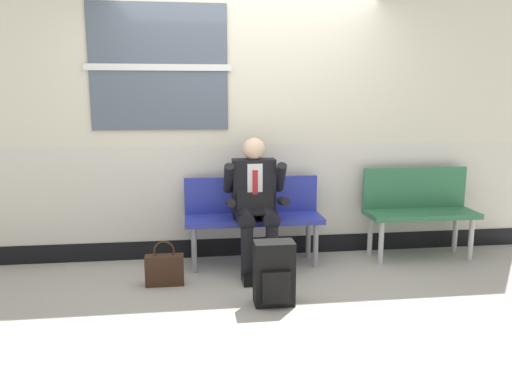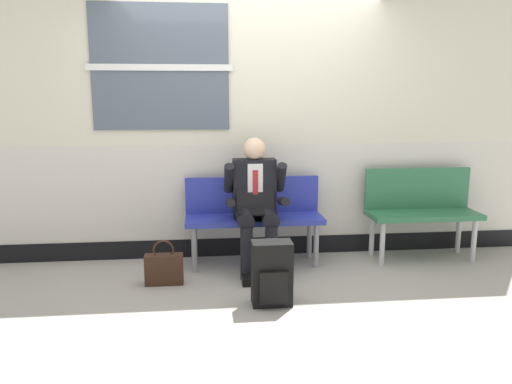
# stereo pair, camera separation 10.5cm
# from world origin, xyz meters

# --- Properties ---
(ground_plane) EXTENTS (18.00, 18.00, 0.00)m
(ground_plane) POSITION_xyz_m (0.00, 0.00, 0.00)
(ground_plane) COLOR #9E9991
(station_wall) EXTENTS (5.90, 0.16, 2.98)m
(station_wall) POSITION_xyz_m (-0.01, 0.57, 1.48)
(station_wall) COLOR beige
(station_wall) RESTS_ON ground
(bench_with_person) EXTENTS (1.30, 0.42, 0.83)m
(bench_with_person) POSITION_xyz_m (0.01, 0.29, 0.50)
(bench_with_person) COLOR #28339E
(bench_with_person) RESTS_ON ground
(bench_empty) EXTENTS (1.08, 0.42, 0.89)m
(bench_empty) POSITION_xyz_m (1.69, 0.29, 0.52)
(bench_empty) COLOR #2D6B47
(bench_empty) RESTS_ON ground
(person_seated) EXTENTS (0.57, 0.70, 1.22)m
(person_seated) POSITION_xyz_m (0.01, 0.09, 0.65)
(person_seated) COLOR black
(person_seated) RESTS_ON ground
(backpack) EXTENTS (0.31, 0.23, 0.51)m
(backpack) POSITION_xyz_m (0.05, -0.74, 0.25)
(backpack) COLOR black
(backpack) RESTS_ON ground
(handbag) EXTENTS (0.33, 0.12, 0.39)m
(handbag) POSITION_xyz_m (-0.82, -0.22, 0.14)
(handbag) COLOR #331E14
(handbag) RESTS_ON ground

